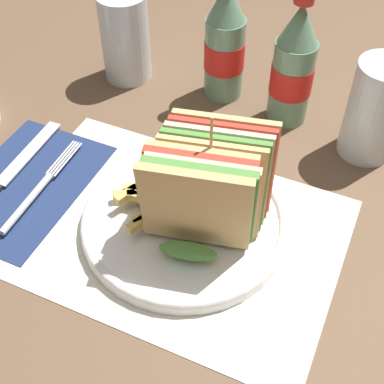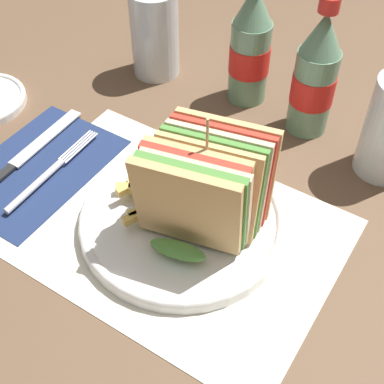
{
  "view_description": "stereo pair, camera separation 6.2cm",
  "coord_description": "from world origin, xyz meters",
  "views": [
    {
      "loc": [
        0.15,
        -0.35,
        0.49
      ],
      "look_at": [
        -0.03,
        0.04,
        0.04
      ],
      "focal_mm": 50.0,
      "sensor_mm": 36.0,
      "label": 1
    },
    {
      "loc": [
        0.2,
        -0.32,
        0.49
      ],
      "look_at": [
        -0.03,
        0.04,
        0.04
      ],
      "focal_mm": 50.0,
      "sensor_mm": 36.0,
      "label": 2
    }
  ],
  "objects": [
    {
      "name": "ground_plane",
      "position": [
        0.0,
        0.0,
        0.0
      ],
      "size": [
        4.0,
        4.0,
        0.0
      ],
      "primitive_type": "plane",
      "color": "brown"
    },
    {
      "name": "placemat",
      "position": [
        -0.04,
        0.01,
        0.0
      ],
      "size": [
        0.4,
        0.28,
        0.0
      ],
      "color": "silver",
      "rests_on": "ground_plane"
    },
    {
      "name": "plate_main",
      "position": [
        -0.03,
        0.02,
        0.01
      ],
      "size": [
        0.25,
        0.25,
        0.02
      ],
      "color": "white",
      "rests_on": "ground_plane"
    },
    {
      "name": "club_sandwich",
      "position": [
        -0.0,
        0.03,
        0.08
      ],
      "size": [
        0.13,
        0.14,
        0.16
      ],
      "color": "tan",
      "rests_on": "plate_main"
    },
    {
      "name": "fries_pile",
      "position": [
        -0.07,
        0.02,
        0.03
      ],
      "size": [
        0.09,
        0.09,
        0.02
      ],
      "color": "#E0B756",
      "rests_on": "plate_main"
    },
    {
      "name": "ketchup_blob",
      "position": [
        -0.06,
        0.05,
        0.03
      ],
      "size": [
        0.04,
        0.03,
        0.01
      ],
      "color": "maroon",
      "rests_on": "plate_main"
    },
    {
      "name": "napkin",
      "position": [
        -0.24,
        0.0,
        0.0
      ],
      "size": [
        0.15,
        0.22,
        0.0
      ],
      "color": "navy",
      "rests_on": "ground_plane"
    },
    {
      "name": "fork",
      "position": [
        -0.22,
        -0.01,
        0.01
      ],
      "size": [
        0.02,
        0.17,
        0.01
      ],
      "rotation": [
        0.0,
        0.0,
        0.03
      ],
      "color": "silver",
      "rests_on": "napkin"
    },
    {
      "name": "knife",
      "position": [
        -0.27,
        0.0,
        0.01
      ],
      "size": [
        0.02,
        0.22,
        0.0
      ],
      "rotation": [
        0.0,
        0.0,
        0.03
      ],
      "color": "black",
      "rests_on": "napkin"
    },
    {
      "name": "coke_bottle_near",
      "position": [
        -0.09,
        0.29,
        0.08
      ],
      "size": [
        0.06,
        0.06,
        0.2
      ],
      "color": "slate",
      "rests_on": "ground_plane"
    },
    {
      "name": "coke_bottle_far",
      "position": [
        0.02,
        0.27,
        0.08
      ],
      "size": [
        0.06,
        0.06,
        0.2
      ],
      "color": "slate",
      "rests_on": "ground_plane"
    },
    {
      "name": "glass_far",
      "position": [
        -0.24,
        0.27,
        0.06
      ],
      "size": [
        0.07,
        0.07,
        0.13
      ],
      "color": "silver",
      "rests_on": "ground_plane"
    }
  ]
}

